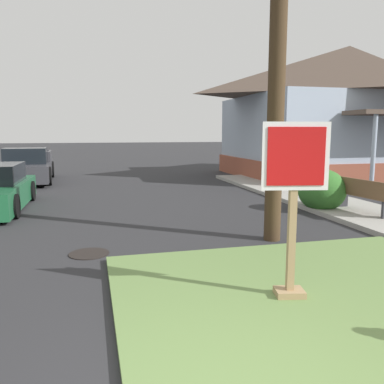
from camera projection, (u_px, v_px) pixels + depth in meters
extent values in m
cube|color=#668447|center=(341.00, 307.00, 4.80)|extent=(5.35, 5.15, 0.08)
cube|color=#9E9B93|center=(366.00, 214.00, 10.12)|extent=(2.20, 18.29, 0.12)
cube|color=#A3845B|center=(292.00, 214.00, 4.89)|extent=(0.11, 0.11, 2.11)
cube|color=#A3845B|center=(289.00, 292.00, 5.04)|extent=(0.41, 0.35, 0.08)
cube|color=white|center=(296.00, 156.00, 4.74)|extent=(0.80, 0.18, 0.82)
cube|color=red|center=(296.00, 156.00, 4.72)|extent=(0.68, 0.15, 0.70)
cylinder|color=black|center=(89.00, 254.00, 7.02)|extent=(0.70, 0.70, 0.02)
cylinder|color=black|center=(14.00, 206.00, 9.83)|extent=(0.23, 0.62, 0.62)
cylinder|color=black|center=(31.00, 191.00, 12.41)|extent=(0.23, 0.62, 0.62)
sphere|color=red|center=(24.00, 183.00, 13.06)|extent=(0.12, 0.12, 0.12)
cube|color=#38383D|center=(28.00, 170.00, 17.13)|extent=(2.12, 5.11, 0.68)
cube|color=black|center=(25.00, 156.00, 16.37)|extent=(1.71, 1.39, 0.68)
cube|color=#38383D|center=(50.00, 156.00, 18.13)|extent=(0.21, 2.11, 0.44)
cube|color=#38383D|center=(8.00, 156.00, 17.61)|extent=(0.21, 2.11, 0.44)
cube|color=#38383D|center=(32.00, 154.00, 19.37)|extent=(1.68, 0.19, 0.44)
cylinder|color=black|center=(48.00, 176.00, 15.98)|extent=(0.30, 0.77, 0.76)
cylinder|color=black|center=(1.00, 177.00, 15.47)|extent=(0.30, 0.77, 0.76)
cylinder|color=black|center=(51.00, 169.00, 18.82)|extent=(0.30, 0.77, 0.76)
cylinder|color=black|center=(11.00, 170.00, 18.31)|extent=(0.30, 0.77, 0.76)
cube|color=brown|center=(364.00, 195.00, 10.04)|extent=(0.57, 1.77, 0.06)
cube|color=brown|center=(359.00, 187.00, 9.95)|extent=(0.22, 1.73, 0.38)
cube|color=#2D2D33|center=(342.00, 199.00, 10.81)|extent=(0.36, 0.09, 0.41)
cube|color=brown|center=(343.00, 166.00, 19.68)|extent=(10.39, 7.58, 0.90)
cube|color=#9EADC1|center=(345.00, 128.00, 19.40)|extent=(10.18, 7.43, 2.88)
pyramid|color=brown|center=(348.00, 72.00, 19.00)|extent=(10.91, 7.96, 2.39)
cylinder|color=#9EADC1|center=(373.00, 152.00, 14.14)|extent=(0.16, 0.16, 2.83)
ellipsoid|color=#326929|center=(322.00, 190.00, 10.77)|extent=(1.29, 1.29, 1.15)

